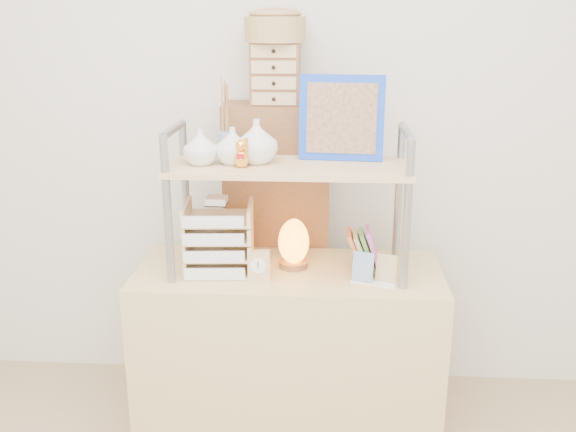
% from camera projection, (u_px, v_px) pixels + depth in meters
% --- Properties ---
extents(room_shell, '(3.42, 3.41, 2.61)m').
position_uv_depth(room_shell, '(266.00, 20.00, 1.47)').
color(room_shell, silver).
rests_on(room_shell, ground).
extents(desk, '(1.20, 0.50, 0.75)m').
position_uv_depth(desk, '(289.00, 354.00, 2.63)').
color(desk, tan).
rests_on(desk, ground).
extents(cabinet, '(0.46, 0.26, 1.35)m').
position_uv_depth(cabinet, '(277.00, 254.00, 2.90)').
color(cabinet, brown).
rests_on(cabinet, ground).
extents(hutch, '(0.90, 0.34, 0.74)m').
position_uv_depth(hutch, '(276.00, 160.00, 2.40)').
color(hutch, gray).
rests_on(hutch, desk).
extents(letter_tray, '(0.26, 0.25, 0.30)m').
position_uv_depth(letter_tray, '(218.00, 242.00, 2.47)').
color(letter_tray, tan).
rests_on(letter_tray, desk).
extents(salt_lamp, '(0.13, 0.12, 0.20)m').
position_uv_depth(salt_lamp, '(294.00, 243.00, 2.51)').
color(salt_lamp, brown).
rests_on(salt_lamp, desk).
extents(desk_clock, '(0.09, 0.05, 0.12)m').
position_uv_depth(desk_clock, '(259.00, 266.00, 2.40)').
color(desk_clock, tan).
rests_on(desk_clock, desk).
extents(postcard_stand, '(0.17, 0.10, 0.12)m').
position_uv_depth(postcard_stand, '(374.00, 275.00, 2.38)').
color(postcard_stand, white).
rests_on(postcard_stand, desk).
extents(drawer_chest, '(0.20, 0.16, 0.25)m').
position_uv_depth(drawer_chest, '(275.00, 74.00, 2.64)').
color(drawer_chest, brown).
rests_on(drawer_chest, cabinet).
extents(woven_basket, '(0.25, 0.25, 0.10)m').
position_uv_depth(woven_basket, '(275.00, 29.00, 2.59)').
color(woven_basket, '#976B44').
rests_on(woven_basket, drawer_chest).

